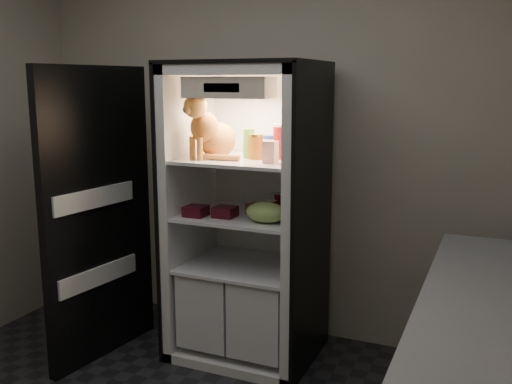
# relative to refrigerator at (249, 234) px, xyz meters

# --- Properties ---
(room_shell) EXTENTS (3.60, 3.60, 3.60)m
(room_shell) POSITION_rel_refrigerator_xyz_m (0.00, -1.38, 0.83)
(room_shell) COLOR white
(room_shell) RESTS_ON floor
(refrigerator) EXTENTS (0.90, 0.72, 1.88)m
(refrigerator) POSITION_rel_refrigerator_xyz_m (0.00, 0.00, 0.00)
(refrigerator) COLOR white
(refrigerator) RESTS_ON floor
(fridge_door) EXTENTS (0.17, 0.87, 1.85)m
(fridge_door) POSITION_rel_refrigerator_xyz_m (-0.85, -0.41, 0.12)
(fridge_door) COLOR black
(fridge_door) RESTS_ON floor
(tabby_cat) EXTENTS (0.36, 0.42, 0.43)m
(tabby_cat) POSITION_rel_refrigerator_xyz_m (-0.19, -0.13, 0.66)
(tabby_cat) COLOR #B35316
(tabby_cat) RESTS_ON refrigerator
(parmesan_shaker) EXTENTS (0.07, 0.07, 0.18)m
(parmesan_shaker) POSITION_rel_refrigerator_xyz_m (0.02, -0.04, 0.59)
(parmesan_shaker) COLOR green
(parmesan_shaker) RESTS_ON refrigerator
(mayo_tub) EXTENTS (0.09, 0.09, 0.13)m
(mayo_tub) POSITION_rel_refrigerator_xyz_m (0.08, 0.12, 0.56)
(mayo_tub) COLOR white
(mayo_tub) RESTS_ON refrigerator
(salsa_jar) EXTENTS (0.09, 0.09, 0.15)m
(salsa_jar) POSITION_rel_refrigerator_xyz_m (0.08, -0.07, 0.57)
(salsa_jar) COLOR maroon
(salsa_jar) RESTS_ON refrigerator
(pepper_jar) EXTENTS (0.13, 0.13, 0.21)m
(pepper_jar) POSITION_rel_refrigerator_xyz_m (0.22, 0.02, 0.60)
(pepper_jar) COLOR maroon
(pepper_jar) RESTS_ON refrigerator
(cream_carton) EXTENTS (0.07, 0.07, 0.13)m
(cream_carton) POSITION_rel_refrigerator_xyz_m (0.22, -0.19, 0.56)
(cream_carton) COLOR silver
(cream_carton) RESTS_ON refrigerator
(soda_can_a) EXTENTS (0.07, 0.07, 0.13)m
(soda_can_a) POSITION_rel_refrigerator_xyz_m (0.20, 0.03, 0.21)
(soda_can_a) COLOR black
(soda_can_a) RESTS_ON refrigerator
(soda_can_b) EXTENTS (0.06, 0.06, 0.12)m
(soda_can_b) POSITION_rel_refrigerator_xyz_m (0.27, -0.05, 0.21)
(soda_can_b) COLOR black
(soda_can_b) RESTS_ON refrigerator
(soda_can_c) EXTENTS (0.07, 0.07, 0.12)m
(soda_can_c) POSITION_rel_refrigerator_xyz_m (0.21, -0.14, 0.21)
(soda_can_c) COLOR black
(soda_can_c) RESTS_ON refrigerator
(condiment_jar) EXTENTS (0.06, 0.06, 0.08)m
(condiment_jar) POSITION_rel_refrigerator_xyz_m (0.03, -0.04, 0.19)
(condiment_jar) COLOR #573A18
(condiment_jar) RESTS_ON refrigerator
(grape_bag) EXTENTS (0.24, 0.18, 0.12)m
(grape_bag) POSITION_rel_refrigerator_xyz_m (0.21, -0.21, 0.21)
(grape_bag) COLOR #8CB253
(grape_bag) RESTS_ON refrigerator
(berry_box_left) EXTENTS (0.13, 0.13, 0.06)m
(berry_box_left) POSITION_rel_refrigerator_xyz_m (-0.25, -0.24, 0.18)
(berry_box_left) COLOR #520D1D
(berry_box_left) RESTS_ON refrigerator
(berry_box_right) EXTENTS (0.13, 0.13, 0.06)m
(berry_box_right) POSITION_rel_refrigerator_xyz_m (-0.07, -0.19, 0.18)
(berry_box_right) COLOR #520D1D
(berry_box_right) RESTS_ON refrigerator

